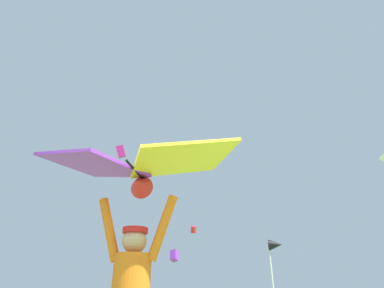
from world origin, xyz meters
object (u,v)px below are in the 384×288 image
at_px(held_stunt_kite, 137,167).
at_px(distant_kite_red_low_right, 194,230).
at_px(distant_kite_magenta_low_left, 121,152).
at_px(distant_kite_purple_mid_left, 174,256).
at_px(marker_flag, 275,253).

height_order(held_stunt_kite, distant_kite_red_low_right, distant_kite_red_low_right).
height_order(distant_kite_magenta_low_left, distant_kite_purple_mid_left, distant_kite_magenta_low_left).
relative_size(distant_kite_magenta_low_left, distant_kite_purple_mid_left, 0.78).
height_order(distant_kite_red_low_right, marker_flag, distant_kite_red_low_right).
bearing_deg(distant_kite_magenta_low_left, distant_kite_red_low_right, 88.50).
distance_m(held_stunt_kite, distant_kite_magenta_low_left, 21.97).
relative_size(held_stunt_kite, distant_kite_red_low_right, 2.12).
bearing_deg(marker_flag, held_stunt_kite, -102.18).
xyz_separation_m(distant_kite_purple_mid_left, marker_flag, (12.30, -26.39, -3.10)).
relative_size(held_stunt_kite, distant_kite_magenta_low_left, 1.90).
xyz_separation_m(held_stunt_kite, distant_kite_purple_mid_left, (-11.32, 30.96, 2.74)).
distance_m(distant_kite_magenta_low_left, distant_kite_purple_mid_left, 15.40).
bearing_deg(distant_kite_red_low_right, distant_kite_purple_mid_left, -106.45).
distance_m(distant_kite_red_low_right, marker_flag, 32.72).
distance_m(distant_kite_purple_mid_left, marker_flag, 29.28).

